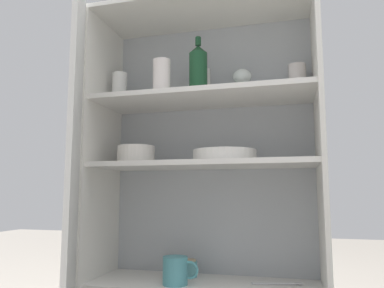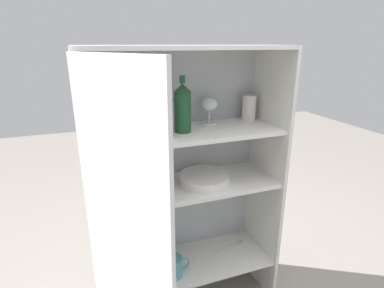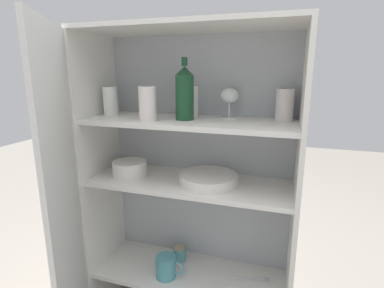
{
  "view_description": "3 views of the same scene",
  "coord_description": "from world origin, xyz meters",
  "px_view_note": "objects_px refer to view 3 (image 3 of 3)",
  "views": [
    {
      "loc": [
        0.35,
        -1.3,
        0.59
      ],
      "look_at": [
        -0.04,
        0.14,
        0.79
      ],
      "focal_mm": 35.0,
      "sensor_mm": 36.0,
      "label": 1
    },
    {
      "loc": [
        -0.43,
        -1.1,
        1.37
      ],
      "look_at": [
        0.03,
        0.16,
        0.92
      ],
      "focal_mm": 28.0,
      "sensor_mm": 36.0,
      "label": 2
    },
    {
      "loc": [
        0.39,
        -1.03,
        1.19
      ],
      "look_at": [
        0.01,
        0.16,
        0.88
      ],
      "focal_mm": 28.0,
      "sensor_mm": 36.0,
      "label": 3
    }
  ],
  "objects_px": {
    "mixing_bowl_large": "(130,168)",
    "storage_jar": "(180,253)",
    "wine_bottle": "(185,93)",
    "coffee_mug_primary": "(166,267)",
    "plate_stack_white": "(208,179)"
  },
  "relations": [
    {
      "from": "mixing_bowl_large",
      "to": "storage_jar",
      "type": "height_order",
      "value": "mixing_bowl_large"
    },
    {
      "from": "wine_bottle",
      "to": "coffee_mug_primary",
      "type": "height_order",
      "value": "wine_bottle"
    },
    {
      "from": "plate_stack_white",
      "to": "wine_bottle",
      "type": "bearing_deg",
      "value": 177.59
    },
    {
      "from": "plate_stack_white",
      "to": "coffee_mug_primary",
      "type": "height_order",
      "value": "plate_stack_white"
    },
    {
      "from": "wine_bottle",
      "to": "storage_jar",
      "type": "bearing_deg",
      "value": 125.8
    },
    {
      "from": "wine_bottle",
      "to": "mixing_bowl_large",
      "type": "height_order",
      "value": "wine_bottle"
    },
    {
      "from": "mixing_bowl_large",
      "to": "storage_jar",
      "type": "xyz_separation_m",
      "value": [
        0.2,
        0.11,
        -0.47
      ]
    },
    {
      "from": "mixing_bowl_large",
      "to": "coffee_mug_primary",
      "type": "relative_size",
      "value": 1.13
    },
    {
      "from": "mixing_bowl_large",
      "to": "storage_jar",
      "type": "distance_m",
      "value": 0.52
    },
    {
      "from": "mixing_bowl_large",
      "to": "coffee_mug_primary",
      "type": "xyz_separation_m",
      "value": [
        0.19,
        -0.04,
        -0.45
      ]
    },
    {
      "from": "coffee_mug_primary",
      "to": "storage_jar",
      "type": "distance_m",
      "value": 0.15
    },
    {
      "from": "wine_bottle",
      "to": "mixing_bowl_large",
      "type": "relative_size",
      "value": 1.63
    },
    {
      "from": "plate_stack_white",
      "to": "coffee_mug_primary",
      "type": "xyz_separation_m",
      "value": [
        -0.18,
        -0.05,
        -0.44
      ]
    },
    {
      "from": "wine_bottle",
      "to": "storage_jar",
      "type": "height_order",
      "value": "wine_bottle"
    },
    {
      "from": "wine_bottle",
      "to": "mixing_bowl_large",
      "type": "distance_m",
      "value": 0.44
    }
  ]
}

